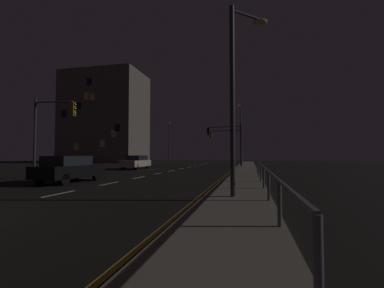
# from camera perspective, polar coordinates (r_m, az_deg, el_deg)

# --- Properties ---
(ground_plane) EXTENTS (112.00, 112.00, 0.00)m
(ground_plane) POSITION_cam_1_polar(r_m,az_deg,el_deg) (23.50, -7.07, -6.33)
(ground_plane) COLOR black
(ground_plane) RESTS_ON ground
(sidewalk_right) EXTENTS (2.41, 77.00, 0.14)m
(sidewalk_right) POSITION_cam_1_polar(r_m,az_deg,el_deg) (22.16, 11.25, -6.36)
(sidewalk_right) COLOR gray
(sidewalk_right) RESTS_ON ground
(lane_markings_center) EXTENTS (0.14, 50.00, 0.01)m
(lane_markings_center) POSITION_cam_1_polar(r_m,az_deg,el_deg) (26.82, -4.57, -5.83)
(lane_markings_center) COLOR silver
(lane_markings_center) RESTS_ON ground
(lane_edge_line) EXTENTS (0.14, 53.00, 0.01)m
(lane_edge_line) POSITION_cam_1_polar(r_m,az_deg,el_deg) (27.22, 8.38, -5.76)
(lane_edge_line) COLOR gold
(lane_edge_line) RESTS_ON ground
(car) EXTENTS (2.02, 4.48, 1.57)m
(car) POSITION_cam_1_polar(r_m,az_deg,el_deg) (17.14, -25.01, -4.85)
(car) COLOR black
(car) RESTS_ON ground
(car_oncoming) EXTENTS (1.92, 4.44, 1.57)m
(car_oncoming) POSITION_cam_1_polar(r_m,az_deg,el_deg) (30.56, -12.00, -3.83)
(car_oncoming) COLOR beige
(car_oncoming) RESTS_ON ground
(traffic_light_near_right) EXTENTS (4.81, 0.34, 5.37)m
(traffic_light_near_right) POSITION_cam_1_polar(r_m,az_deg,el_deg) (39.80, 7.59, 1.03)
(traffic_light_near_right) COLOR #2D3033
(traffic_light_near_right) RESTS_ON sidewalk_right
(traffic_light_far_center) EXTENTS (3.05, 0.54, 5.52)m
(traffic_light_far_center) POSITION_cam_1_polar(r_m,az_deg,el_deg) (20.43, -28.07, 4.10)
(traffic_light_far_center) COLOR #2D3033
(traffic_light_far_center) RESTS_ON ground
(traffic_light_overhead_east) EXTENTS (4.59, 0.58, 5.36)m
(traffic_light_overhead_east) POSITION_cam_1_polar(r_m,az_deg,el_deg) (34.05, 7.36, 1.56)
(traffic_light_overhead_east) COLOR #4C4C51
(traffic_light_overhead_east) RESTS_ON sidewalk_right
(street_lamp_mid_block) EXTENTS (1.41, 1.19, 6.98)m
(street_lamp_mid_block) POSITION_cam_1_polar(r_m,az_deg,el_deg) (10.12, 9.94, 13.16)
(street_lamp_mid_block) COLOR #2D3033
(street_lamp_mid_block) RESTS_ON sidewalk_right
(street_lamp_corner) EXTENTS (0.71, 2.31, 8.30)m
(street_lamp_corner) POSITION_cam_1_polar(r_m,az_deg,el_deg) (37.11, 10.39, 3.03)
(street_lamp_corner) COLOR #38383D
(street_lamp_corner) RESTS_ON sidewalk_right
(street_lamp_median) EXTENTS (0.90, 2.23, 7.41)m
(street_lamp_median) POSITION_cam_1_polar(r_m,az_deg,el_deg) (47.89, -4.99, 1.06)
(street_lamp_median) COLOR #2D3033
(street_lamp_median) RESTS_ON ground
(barrier_fence) EXTENTS (0.09, 19.19, 0.98)m
(barrier_fence) POSITION_cam_1_polar(r_m,az_deg,el_deg) (12.19, 15.26, -5.81)
(barrier_fence) COLOR #59595E
(barrier_fence) RESTS_ON sidewalk_right
(building_distant) EXTENTS (16.87, 11.42, 19.93)m
(building_distant) POSITION_cam_1_polar(r_m,az_deg,el_deg) (62.79, -18.24, 5.38)
(building_distant) COLOR #6B6056
(building_distant) RESTS_ON ground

